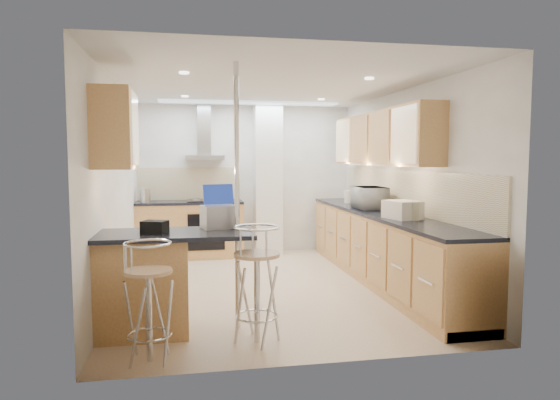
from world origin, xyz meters
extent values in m
plane|color=#D2B28C|center=(0.00, 0.00, 0.00)|extent=(4.80, 4.80, 0.00)
cube|color=silver|center=(0.00, 2.40, 1.25)|extent=(3.60, 0.04, 2.50)
cube|color=silver|center=(0.00, -2.40, 1.25)|extent=(3.60, 0.04, 2.50)
cube|color=silver|center=(-1.80, 0.00, 1.25)|extent=(0.04, 4.80, 2.50)
cube|color=silver|center=(1.80, 0.00, 1.25)|extent=(0.04, 4.80, 2.50)
cube|color=silver|center=(0.00, 0.00, 2.50)|extent=(3.60, 4.80, 0.02)
cube|color=#BF7C4C|center=(1.63, 0.40, 1.88)|extent=(0.34, 3.00, 0.72)
cube|color=#BF7C4C|center=(-1.63, -1.35, 1.88)|extent=(0.34, 0.62, 0.72)
cube|color=white|center=(1.79, 0.00, 1.18)|extent=(0.03, 4.40, 0.56)
cube|color=white|center=(-0.95, 2.38, 1.18)|extent=(1.70, 0.03, 0.56)
cube|color=white|center=(0.35, 2.20, 1.25)|extent=(0.45, 0.40, 2.50)
cube|color=#AFB2B4|center=(-0.70, 2.15, 1.62)|extent=(0.62, 0.48, 0.08)
cube|color=#AFB2B4|center=(-0.70, 2.29, 2.06)|extent=(0.22, 0.20, 0.88)
cylinder|color=silver|center=(-0.53, -1.45, 1.25)|extent=(0.05, 0.05, 2.50)
cube|color=black|center=(-0.70, 1.79, 0.45)|extent=(0.58, 0.02, 0.58)
cube|color=black|center=(-0.70, 2.10, 0.93)|extent=(0.58, 0.50, 0.02)
cube|color=tan|center=(0.00, 1.80, 2.48)|extent=(2.80, 0.35, 0.02)
cube|color=#BF7C4C|center=(1.50, 0.00, 0.44)|extent=(0.60, 4.40, 0.88)
cube|color=black|center=(1.50, 0.00, 0.90)|extent=(0.63, 4.40, 0.04)
cube|color=#BF7C4C|center=(-0.95, 2.10, 0.44)|extent=(1.70, 0.60, 0.88)
cube|color=black|center=(-0.95, 2.10, 0.90)|extent=(1.70, 0.63, 0.04)
cube|color=#BF7C4C|center=(-1.12, -1.45, 0.45)|extent=(1.35, 0.62, 0.90)
cube|color=black|center=(-1.12, -1.45, 0.92)|extent=(1.47, 0.72, 0.04)
imported|color=silver|center=(1.47, 0.37, 1.07)|extent=(0.38, 0.55, 0.31)
cube|color=#94959B|center=(-0.68, -1.26, 1.05)|extent=(0.37, 0.31, 0.22)
cube|color=black|center=(-1.28, -1.51, 1.00)|extent=(0.26, 0.23, 0.12)
cylinder|color=#EFE4CF|center=(1.48, 1.32, 1.02)|extent=(0.15, 0.15, 0.20)
cylinder|color=#EFE4CF|center=(1.56, 1.31, 0.99)|extent=(0.14, 0.14, 0.14)
cylinder|color=beige|center=(1.51, -0.87, 1.02)|extent=(0.14, 0.14, 0.21)
cylinder|color=silver|center=(1.49, -0.48, 0.99)|extent=(0.11, 0.11, 0.15)
cube|color=#EFE4CF|center=(1.45, -0.73, 1.02)|extent=(0.39, 0.45, 0.21)
cylinder|color=#AFB2B4|center=(-1.64, 1.96, 1.03)|extent=(0.16, 0.16, 0.23)
camera|label=1|loc=(-0.99, -6.09, 1.62)|focal=32.00mm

